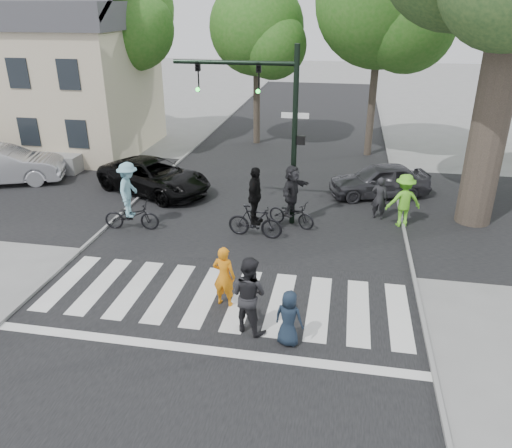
{
  "coord_description": "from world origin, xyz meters",
  "views": [
    {
      "loc": [
        2.87,
        -9.91,
        7.15
      ],
      "look_at": [
        0.5,
        3.0,
        1.3
      ],
      "focal_mm": 35.0,
      "sensor_mm": 36.0,
      "label": 1
    }
  ],
  "objects_px": {
    "traffic_signal": "(269,111)",
    "cyclist_right": "(292,200)",
    "car_grey": "(379,180)",
    "pedestrian_woman": "(224,276)",
    "pedestrian_child": "(289,318)",
    "pedestrian_adult": "(249,295)",
    "cyclist_mid": "(255,209)",
    "car_suv": "(154,176)",
    "car_silver": "(3,165)",
    "cyclist_left": "(130,201)"
  },
  "relations": [
    {
      "from": "car_suv",
      "to": "car_silver",
      "type": "distance_m",
      "value": 6.76
    },
    {
      "from": "pedestrian_woman",
      "to": "car_silver",
      "type": "bearing_deg",
      "value": -23.81
    },
    {
      "from": "cyclist_left",
      "to": "cyclist_mid",
      "type": "height_order",
      "value": "cyclist_mid"
    },
    {
      "from": "car_grey",
      "to": "car_silver",
      "type": "bearing_deg",
      "value": -103.01
    },
    {
      "from": "car_silver",
      "to": "cyclist_right",
      "type": "bearing_deg",
      "value": -120.96
    },
    {
      "from": "pedestrian_adult",
      "to": "car_silver",
      "type": "relative_size",
      "value": 0.39
    },
    {
      "from": "pedestrian_adult",
      "to": "cyclist_right",
      "type": "xyz_separation_m",
      "value": [
        0.29,
        6.17,
        0.02
      ]
    },
    {
      "from": "cyclist_left",
      "to": "cyclist_mid",
      "type": "bearing_deg",
      "value": 2.02
    },
    {
      "from": "traffic_signal",
      "to": "pedestrian_child",
      "type": "bearing_deg",
      "value": -77.12
    },
    {
      "from": "traffic_signal",
      "to": "pedestrian_woman",
      "type": "distance_m",
      "value": 6.3
    },
    {
      "from": "car_grey",
      "to": "pedestrian_woman",
      "type": "bearing_deg",
      "value": -43.29
    },
    {
      "from": "cyclist_left",
      "to": "car_silver",
      "type": "relative_size",
      "value": 0.48
    },
    {
      "from": "car_suv",
      "to": "car_silver",
      "type": "relative_size",
      "value": 1.0
    },
    {
      "from": "cyclist_mid",
      "to": "car_suv",
      "type": "xyz_separation_m",
      "value": [
        -4.8,
        3.44,
        -0.31
      ]
    },
    {
      "from": "cyclist_mid",
      "to": "car_grey",
      "type": "height_order",
      "value": "cyclist_mid"
    },
    {
      "from": "cyclist_mid",
      "to": "car_suv",
      "type": "distance_m",
      "value": 5.91
    },
    {
      "from": "pedestrian_woman",
      "to": "cyclist_left",
      "type": "xyz_separation_m",
      "value": [
        -4.23,
        3.99,
        0.21
      ]
    },
    {
      "from": "cyclist_mid",
      "to": "cyclist_right",
      "type": "distance_m",
      "value": 1.53
    },
    {
      "from": "pedestrian_woman",
      "to": "pedestrian_child",
      "type": "xyz_separation_m",
      "value": [
        1.81,
        -1.31,
        -0.14
      ]
    },
    {
      "from": "pedestrian_child",
      "to": "cyclist_mid",
      "type": "relative_size",
      "value": 0.57
    },
    {
      "from": "pedestrian_child",
      "to": "cyclist_right",
      "type": "distance_m",
      "value": 6.59
    },
    {
      "from": "pedestrian_woman",
      "to": "car_suv",
      "type": "height_order",
      "value": "pedestrian_woman"
    },
    {
      "from": "pedestrian_child",
      "to": "cyclist_left",
      "type": "distance_m",
      "value": 8.04
    },
    {
      "from": "traffic_signal",
      "to": "car_suv",
      "type": "xyz_separation_m",
      "value": [
        -5.03,
        2.09,
        -3.22
      ]
    },
    {
      "from": "pedestrian_adult",
      "to": "cyclist_right",
      "type": "relative_size",
      "value": 0.88
    },
    {
      "from": "traffic_signal",
      "to": "car_silver",
      "type": "distance_m",
      "value": 12.34
    },
    {
      "from": "traffic_signal",
      "to": "cyclist_right",
      "type": "relative_size",
      "value": 2.73
    },
    {
      "from": "car_suv",
      "to": "car_silver",
      "type": "height_order",
      "value": "car_silver"
    },
    {
      "from": "pedestrian_adult",
      "to": "car_suv",
      "type": "distance_m",
      "value": 10.2
    },
    {
      "from": "car_silver",
      "to": "car_suv",
      "type": "bearing_deg",
      "value": -110.04
    },
    {
      "from": "cyclist_right",
      "to": "car_silver",
      "type": "xyz_separation_m",
      "value": [
        -12.64,
        2.25,
        -0.17
      ]
    },
    {
      "from": "car_silver",
      "to": "pedestrian_adult",
      "type": "bearing_deg",
      "value": -145.16
    },
    {
      "from": "pedestrian_child",
      "to": "pedestrian_adult",
      "type": "relative_size",
      "value": 0.71
    },
    {
      "from": "cyclist_left",
      "to": "car_grey",
      "type": "distance_m",
      "value": 9.71
    },
    {
      "from": "pedestrian_woman",
      "to": "car_silver",
      "type": "relative_size",
      "value": 0.33
    },
    {
      "from": "pedestrian_adult",
      "to": "cyclist_mid",
      "type": "xyz_separation_m",
      "value": [
        -0.79,
        5.08,
        0.03
      ]
    },
    {
      "from": "cyclist_left",
      "to": "pedestrian_adult",
      "type": "bearing_deg",
      "value": -44.35
    },
    {
      "from": "pedestrian_woman",
      "to": "car_silver",
      "type": "distance_m",
      "value": 13.75
    },
    {
      "from": "traffic_signal",
      "to": "car_silver",
      "type": "height_order",
      "value": "traffic_signal"
    },
    {
      "from": "cyclist_mid",
      "to": "cyclist_left",
      "type": "bearing_deg",
      "value": -177.98
    },
    {
      "from": "car_silver",
      "to": "pedestrian_child",
      "type": "bearing_deg",
      "value": -144.25
    },
    {
      "from": "traffic_signal",
      "to": "car_grey",
      "type": "distance_m",
      "value": 6.07
    },
    {
      "from": "cyclist_left",
      "to": "car_suv",
      "type": "distance_m",
      "value": 3.65
    },
    {
      "from": "cyclist_right",
      "to": "car_silver",
      "type": "relative_size",
      "value": 0.45
    },
    {
      "from": "cyclist_right",
      "to": "car_silver",
      "type": "height_order",
      "value": "cyclist_right"
    },
    {
      "from": "pedestrian_woman",
      "to": "pedestrian_adult",
      "type": "distance_m",
      "value": 1.26
    },
    {
      "from": "traffic_signal",
      "to": "car_suv",
      "type": "bearing_deg",
      "value": 157.45
    },
    {
      "from": "traffic_signal",
      "to": "car_silver",
      "type": "bearing_deg",
      "value": 170.4
    },
    {
      "from": "traffic_signal",
      "to": "pedestrian_woman",
      "type": "xyz_separation_m",
      "value": [
        -0.25,
        -5.49,
        -3.08
      ]
    },
    {
      "from": "cyclist_left",
      "to": "cyclist_mid",
      "type": "xyz_separation_m",
      "value": [
        4.26,
        0.15,
        -0.04
      ]
    }
  ]
}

